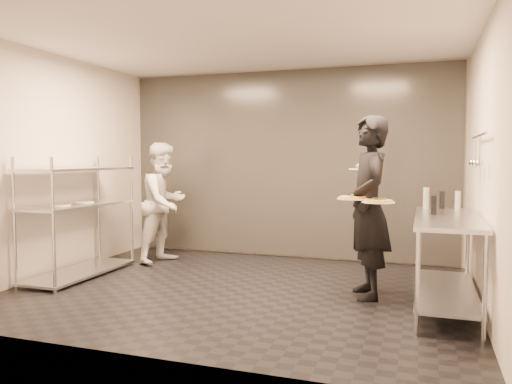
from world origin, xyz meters
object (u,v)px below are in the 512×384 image
(pass_rack, at_px, (79,215))
(waiter, at_px, (368,207))
(pos_monitor, at_px, (434,204))
(bottle_green, at_px, (426,198))
(pizza_plate_near, at_px, (353,198))
(prep_counter, at_px, (447,246))
(bottle_clear, at_px, (458,200))
(chef, at_px, (164,203))
(salad_plate, at_px, (362,167))
(bottle_dark, at_px, (442,200))
(pizza_plate_far, at_px, (378,201))

(pass_rack, bearing_deg, waiter, 3.02)
(pos_monitor, bearing_deg, bottle_green, 101.37)
(pass_rack, distance_m, pos_monitor, 4.22)
(pizza_plate_near, distance_m, pos_monitor, 0.83)
(prep_counter, height_order, pizza_plate_near, pizza_plate_near)
(pass_rack, relative_size, pizza_plate_near, 5.01)
(waiter, distance_m, bottle_clear, 1.11)
(chef, relative_size, pos_monitor, 6.49)
(salad_plate, height_order, bottle_clear, salad_plate)
(salad_plate, distance_m, bottle_dark, 0.99)
(pass_rack, relative_size, salad_plate, 5.78)
(prep_counter, bearing_deg, bottle_green, 104.97)
(pos_monitor, bearing_deg, pizza_plate_far, -148.49)
(chef, distance_m, pizza_plate_far, 3.30)
(salad_plate, bearing_deg, waiter, -67.38)
(pizza_plate_near, xyz_separation_m, bottle_clear, (1.06, 0.78, -0.06))
(pass_rack, height_order, salad_plate, pass_rack)
(waiter, bearing_deg, bottle_dark, 108.27)
(pos_monitor, height_order, bottle_dark, bottle_dark)
(pizza_plate_far, height_order, bottle_clear, bottle_clear)
(prep_counter, distance_m, bottle_green, 0.87)
(pizza_plate_far, relative_size, bottle_dark, 1.66)
(salad_plate, xyz_separation_m, bottle_green, (0.69, 0.30, -0.35))
(pos_monitor, relative_size, bottle_green, 1.11)
(chef, xyz_separation_m, bottle_dark, (3.70, -0.33, 0.17))
(prep_counter, relative_size, waiter, 0.93)
(pizza_plate_near, bearing_deg, pos_monitor, 13.25)
(waiter, xyz_separation_m, bottle_green, (0.58, 0.56, 0.07))
(pizza_plate_far, bearing_deg, waiter, 115.13)
(pass_rack, distance_m, waiter, 3.56)
(salad_plate, bearing_deg, bottle_clear, 19.37)
(waiter, bearing_deg, pizza_plate_near, -60.55)
(prep_counter, relative_size, chef, 1.06)
(pizza_plate_far, relative_size, pos_monitor, 1.24)
(salad_plate, bearing_deg, chef, 166.93)
(pass_rack, height_order, bottle_green, pass_rack)
(waiter, height_order, pos_monitor, waiter)
(chef, xyz_separation_m, bottle_clear, (3.87, -0.30, 0.17))
(prep_counter, height_order, bottle_dark, bottle_dark)
(salad_plate, distance_m, bottle_green, 0.83)
(chef, relative_size, bottle_clear, 8.46)
(prep_counter, distance_m, bottle_clear, 0.90)
(salad_plate, bearing_deg, pizza_plate_far, -66.08)
(prep_counter, bearing_deg, salad_plate, 153.60)
(pizza_plate_far, xyz_separation_m, bottle_dark, (0.63, 0.85, -0.04))
(pos_monitor, height_order, bottle_green, bottle_green)
(waiter, relative_size, bottle_clear, 9.62)
(prep_counter, xyz_separation_m, pizza_plate_near, (-0.92, 0.02, 0.45))
(chef, relative_size, salad_plate, 6.15)
(pizza_plate_far, bearing_deg, prep_counter, 7.17)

